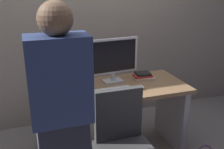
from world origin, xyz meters
The scene contains 9 objects.
wall_back centered at (0.00, 0.91, 1.50)m, with size 6.40×0.10×3.00m, color #9E9384.
desk centered at (0.00, 0.00, 0.53)m, with size 1.54×0.66×0.75m.
person_at_desk centered at (-0.57, -0.68, 0.84)m, with size 0.40×0.24×1.64m.
monitor centered at (0.07, 0.14, 1.01)m, with size 0.54×0.16×0.46m.
keyboard centered at (-0.04, -0.11, 0.76)m, with size 0.43×0.13×0.02m, color white.
mouse centered at (0.27, -0.13, 0.77)m, with size 0.06×0.10×0.03m, color white.
cup_near_keyboard centered at (-0.40, -0.08, 0.81)m, with size 0.08×0.08×0.10m, color white.
cup_by_monitor centered at (-0.52, 0.12, 0.80)m, with size 0.07×0.07×0.10m, color #D84C3F.
book_stack centered at (0.41, 0.11, 0.79)m, with size 0.23×0.17×0.07m.
Camera 1 is at (-0.77, -2.31, 1.74)m, focal length 42.65 mm.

